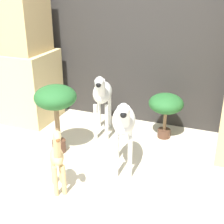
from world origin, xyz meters
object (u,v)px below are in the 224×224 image
(zebra_right, at_px, (124,122))
(potted_palm_back, at_px, (166,106))
(giraffe_figurine, at_px, (57,159))
(potted_palm_front, at_px, (56,101))
(zebra_left, at_px, (102,94))

(zebra_right, height_order, potted_palm_back, zebra_right)
(giraffe_figurine, bearing_deg, potted_palm_front, 120.18)
(zebra_left, distance_m, giraffe_figurine, 1.01)
(zebra_right, bearing_deg, potted_palm_back, 74.10)
(giraffe_figurine, height_order, potted_palm_front, potted_palm_front)
(potted_palm_front, bearing_deg, potted_palm_back, 36.75)
(potted_palm_back, bearing_deg, zebra_left, -165.25)
(potted_palm_front, bearing_deg, giraffe_figurine, -59.82)
(potted_palm_back, bearing_deg, potted_palm_front, -143.25)
(potted_palm_front, relative_size, potted_palm_back, 1.40)
(zebra_right, relative_size, potted_palm_back, 1.46)
(zebra_right, xyz_separation_m, zebra_left, (-0.42, 0.54, 0.00))
(zebra_left, xyz_separation_m, potted_palm_back, (0.62, 0.16, -0.10))
(zebra_right, xyz_separation_m, potted_palm_front, (-0.66, 0.06, 0.07))
(potted_palm_front, distance_m, potted_palm_back, 1.08)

